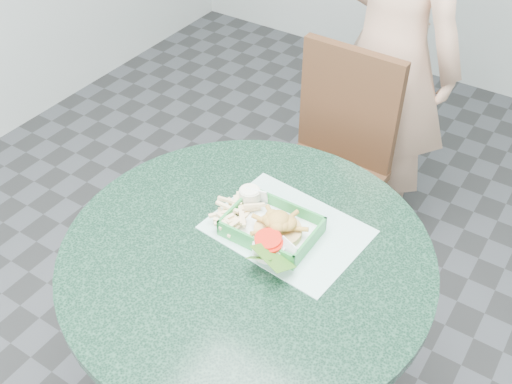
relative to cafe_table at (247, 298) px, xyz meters
The scene contains 9 objects.
cafe_table is the anchor object (origin of this frame).
dining_chair 0.78m from the cafe_table, 99.52° to the left, with size 0.39×0.39×0.93m.
diner_person 1.14m from the cafe_table, 94.85° to the left, with size 0.63×0.41×1.73m, color #DBA887.
placemat 0.22m from the cafe_table, 68.18° to the left, with size 0.40×0.30×0.00m, color #A9DACD.
food_basket 0.21m from the cafe_table, 76.56° to the left, with size 0.23×0.17×0.05m.
crab_sandwich 0.24m from the cafe_table, 61.66° to the left, with size 0.13×0.13×0.07m.
fries_pile 0.23m from the cafe_table, 138.45° to the left, with size 0.11×0.12×0.04m, color #FCDC9F, non-canonical shape.
sauce_ramekin 0.28m from the cafe_table, 120.78° to the left, with size 0.06×0.06×0.03m.
garnish_cup 0.22m from the cafe_table, ahead, with size 0.12×0.12×0.05m.
Camera 1 is at (0.61, -0.88, 1.89)m, focal length 42.00 mm.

